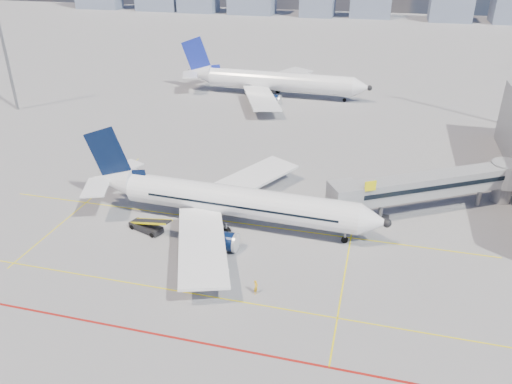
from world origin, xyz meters
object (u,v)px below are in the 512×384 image
at_px(baggage_tug, 219,274).
at_px(ramp_worker, 256,287).
at_px(cargo_dolly, 197,254).
at_px(belt_loader, 147,226).
at_px(main_aircraft, 227,201).
at_px(second_aircraft, 272,81).

bearing_deg(baggage_tug, ramp_worker, -34.82).
bearing_deg(baggage_tug, cargo_dolly, 127.68).
bearing_deg(cargo_dolly, baggage_tug, -29.83).
distance_m(baggage_tug, cargo_dolly, 3.81).
distance_m(cargo_dolly, ramp_worker, 8.10).
relative_size(belt_loader, ramp_worker, 4.04).
xyz_separation_m(main_aircraft, baggage_tug, (2.38, -10.45, -2.60)).
bearing_deg(belt_loader, main_aircraft, 43.12).
distance_m(baggage_tug, ramp_worker, 4.40).
xyz_separation_m(second_aircraft, ramp_worker, (13.81, -66.61, -2.47)).
bearing_deg(second_aircraft, cargo_dolly, -82.56).
height_order(main_aircraft, baggage_tug, main_aircraft).
bearing_deg(belt_loader, cargo_dolly, -10.21).
height_order(second_aircraft, belt_loader, second_aircraft).
relative_size(cargo_dolly, ramp_worker, 2.30).
xyz_separation_m(baggage_tug, belt_loader, (-11.00, 6.62, 0.01)).
bearing_deg(belt_loader, baggage_tug, -11.87).
bearing_deg(main_aircraft, belt_loader, -153.72).
xyz_separation_m(second_aircraft, cargo_dolly, (6.51, -63.11, -2.21)).
bearing_deg(second_aircraft, belt_loader, -89.80).
xyz_separation_m(main_aircraft, cargo_dolly, (-0.73, -8.28, -2.22)).
bearing_deg(main_aircraft, ramp_worker, -58.50).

